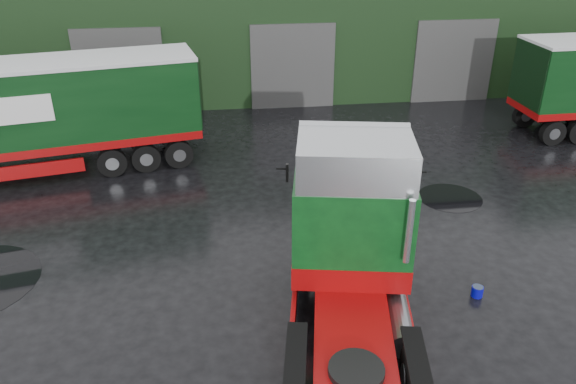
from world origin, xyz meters
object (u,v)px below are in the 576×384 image
object	(u,v)px
warehouse	(278,19)
trailer_left	(9,122)
hero_tractor	(355,268)
wash_bucket	(477,291)

from	to	relation	value
warehouse	trailer_left	world-z (taller)	warehouse
warehouse	trailer_left	distance (m)	16.70
trailer_left	hero_tractor	bearing A→B (deg)	-147.62
hero_tractor	wash_bucket	bearing A→B (deg)	32.92
trailer_left	wash_bucket	distance (m)	16.39
hero_tractor	trailer_left	world-z (taller)	hero_tractor
warehouse	wash_bucket	world-z (taller)	warehouse
warehouse	trailer_left	bearing A→B (deg)	-131.15
hero_tractor	wash_bucket	size ratio (longest dim) A/B	24.00
warehouse	hero_tractor	bearing A→B (deg)	-92.52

